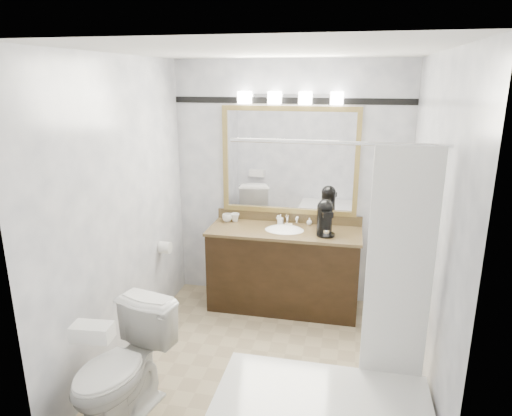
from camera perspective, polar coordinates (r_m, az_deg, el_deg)
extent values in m
cube|color=tan|center=(4.07, 1.09, -18.84)|extent=(2.40, 2.60, 0.01)
cube|color=white|center=(3.34, 1.33, 19.14)|extent=(2.40, 2.60, 0.01)
cube|color=white|center=(4.75, 4.18, 2.95)|extent=(2.40, 0.01, 2.50)
cube|color=white|center=(2.34, -4.98, -11.43)|extent=(2.40, 0.01, 2.50)
cube|color=white|center=(3.91, -16.43, -0.58)|extent=(0.01, 2.60, 2.50)
cube|color=white|center=(3.50, 20.98, -2.93)|extent=(0.01, 2.60, 2.50)
cube|color=black|center=(4.75, 3.48, -7.77)|extent=(1.50, 0.55, 0.82)
cube|color=olive|center=(4.59, 3.57, -2.91)|extent=(1.53, 0.58, 0.03)
cube|color=olive|center=(4.82, 4.06, -1.15)|extent=(1.53, 0.03, 0.10)
ellipsoid|color=white|center=(4.59, 3.57, -3.08)|extent=(0.44, 0.34, 0.14)
cube|color=#A98F4C|center=(4.61, 4.33, 12.30)|extent=(1.40, 0.04, 0.05)
cube|color=#A98F4C|center=(4.80, 4.07, -0.32)|extent=(1.40, 0.04, 0.05)
cube|color=#A98F4C|center=(4.81, -3.83, 6.16)|extent=(0.05, 0.04, 1.00)
cube|color=#A98F4C|center=(4.64, 12.53, 5.43)|extent=(0.05, 0.04, 1.00)
cube|color=white|center=(4.68, 4.21, 5.88)|extent=(1.30, 0.01, 1.00)
cube|color=silver|center=(4.60, 4.35, 13.84)|extent=(0.90, 0.05, 0.03)
cube|color=white|center=(4.63, -1.43, 13.65)|extent=(0.12, 0.12, 0.12)
cube|color=white|center=(4.57, 2.34, 13.61)|extent=(0.12, 0.12, 0.12)
cube|color=white|center=(4.53, 6.19, 13.51)|extent=(0.12, 0.12, 0.12)
cube|color=white|center=(4.51, 10.09, 13.35)|extent=(0.12, 0.12, 0.12)
cube|color=black|center=(4.62, 4.38, 13.23)|extent=(2.40, 0.01, 0.06)
cylinder|color=silver|center=(2.77, 10.07, 8.02)|extent=(1.30, 0.02, 0.02)
cube|color=white|center=(2.98, 17.48, -7.43)|extent=(0.40, 0.04, 1.55)
cylinder|color=white|center=(4.62, -11.31, -4.86)|extent=(0.11, 0.12, 0.12)
imported|color=white|center=(3.44, -16.49, -18.71)|extent=(0.62, 0.87, 0.81)
cube|color=white|center=(3.00, -19.78, -14.37)|extent=(0.25, 0.15, 0.10)
cylinder|color=black|center=(4.46, 8.69, -3.31)|extent=(0.18, 0.18, 0.02)
cylinder|color=black|center=(4.47, 8.56, -1.50)|extent=(0.15, 0.15, 0.26)
sphere|color=black|center=(4.44, 8.63, 0.09)|extent=(0.15, 0.15, 0.15)
cube|color=black|center=(4.37, 8.88, -0.76)|extent=(0.13, 0.13, 0.05)
cylinder|color=silver|center=(4.43, 8.78, -3.03)|extent=(0.06, 0.06, 0.06)
imported|color=white|center=(4.84, -3.62, -1.21)|extent=(0.11, 0.11, 0.08)
imported|color=white|center=(4.84, -2.64, -1.18)|extent=(0.11, 0.11, 0.08)
imported|color=white|center=(4.72, 3.08, -1.46)|extent=(0.06, 0.06, 0.11)
imported|color=white|center=(4.75, 6.68, -1.67)|extent=(0.07, 0.07, 0.07)
cube|color=beige|center=(4.69, 4.09, -2.15)|extent=(0.08, 0.06, 0.02)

